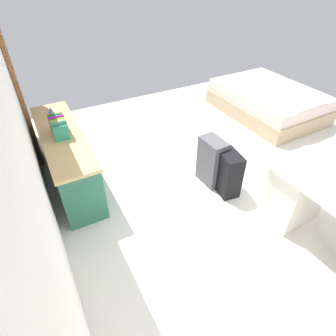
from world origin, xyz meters
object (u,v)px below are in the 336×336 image
at_px(figurine_small, 51,110).
at_px(suitcase_spare_grey, 212,161).
at_px(suitcase_black, 228,173).
at_px(credenza, 67,158).
at_px(bed, 268,101).

bearing_deg(figurine_small, suitcase_spare_grey, -131.55).
bearing_deg(suitcase_black, suitcase_spare_grey, 21.59).
bearing_deg(credenza, suitcase_black, -123.80).
bearing_deg(suitcase_black, figurine_small, 52.47).
height_order(credenza, bed, credenza).
bearing_deg(suitcase_spare_grey, suitcase_black, -168.60).
bearing_deg(suitcase_spare_grey, figurine_small, 45.84).
relative_size(credenza, suitcase_black, 3.14).
height_order(bed, figurine_small, figurine_small).
relative_size(bed, suitcase_black, 3.37).
xyz_separation_m(bed, suitcase_black, (-1.38, 1.99, 0.04)).
distance_m(credenza, figurine_small, 0.70).
distance_m(credenza, suitcase_black, 2.03).
xyz_separation_m(credenza, suitcase_black, (-1.13, -1.69, -0.08)).
relative_size(credenza, bed, 0.93).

